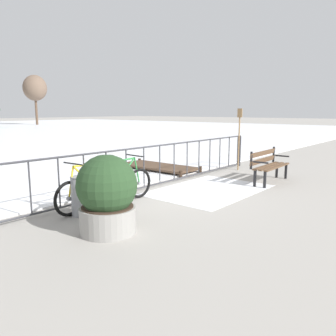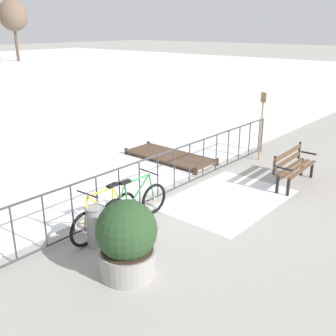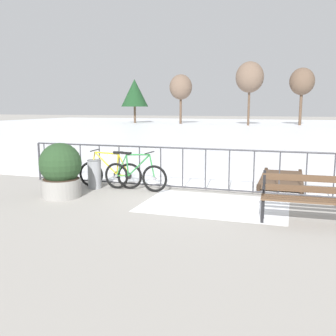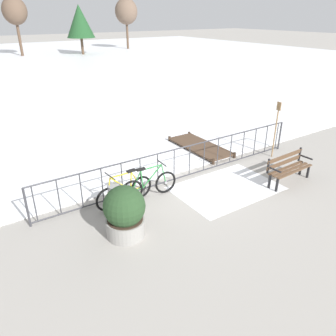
{
  "view_description": "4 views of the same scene",
  "coord_description": "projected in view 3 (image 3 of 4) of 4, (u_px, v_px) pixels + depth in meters",
  "views": [
    {
      "loc": [
        -6.02,
        -5.61,
        1.92
      ],
      "look_at": [
        0.19,
        -0.36,
        0.53
      ],
      "focal_mm": 36.02,
      "sensor_mm": 36.0,
      "label": 1
    },
    {
      "loc": [
        -6.37,
        -5.57,
        3.71
      ],
      "look_at": [
        -0.52,
        -0.51,
        0.93
      ],
      "focal_mm": 42.34,
      "sensor_mm": 36.0,
      "label": 2
    },
    {
      "loc": [
        2.26,
        -8.86,
        2.04
      ],
      "look_at": [
        -0.62,
        -0.15,
        0.56
      ],
      "focal_mm": 40.32,
      "sensor_mm": 36.0,
      "label": 3
    },
    {
      "loc": [
        -5.38,
        -7.31,
        4.67
      ],
      "look_at": [
        -0.64,
        -0.21,
        0.63
      ],
      "focal_mm": 35.12,
      "sensor_mm": 36.0,
      "label": 4
    }
  ],
  "objects": [
    {
      "name": "frozen_pond",
      "position": [
        268.0,
        129.0,
        35.94
      ],
      "size": [
        80.0,
        56.0,
        0.03
      ],
      "primitive_type": "cube",
      "color": "white",
      "rests_on": "ground"
    },
    {
      "name": "tree_far_east",
      "position": [
        135.0,
        93.0,
        48.64
      ],
      "size": [
        3.48,
        3.48,
        5.61
      ],
      "color": "brown",
      "rests_on": "ground"
    },
    {
      "name": "ground_plane",
      "position": [
        194.0,
        191.0,
        9.33
      ],
      "size": [
        160.0,
        160.0,
        0.0
      ],
      "primitive_type": "plane",
      "color": "#9E9991"
    },
    {
      "name": "tree_west_mid",
      "position": [
        250.0,
        77.0,
        41.33
      ],
      "size": [
        3.06,
        3.06,
        6.99
      ],
      "color": "brown",
      "rests_on": "ground"
    },
    {
      "name": "park_bench",
      "position": [
        308.0,
        195.0,
        6.68
      ],
      "size": [
        1.62,
        0.54,
        0.89
      ],
      "color": "brown",
      "rests_on": "ground"
    },
    {
      "name": "bicycle_near_railing",
      "position": [
        135.0,
        176.0,
        9.33
      ],
      "size": [
        1.71,
        0.52,
        0.97
      ],
      "color": "black",
      "rests_on": "ground"
    },
    {
      "name": "bicycle_second",
      "position": [
        110.0,
        174.0,
        9.6
      ],
      "size": [
        1.71,
        0.52,
        0.97
      ],
      "color": "black",
      "rests_on": "ground"
    },
    {
      "name": "wooden_dock",
      "position": [
        282.0,
        179.0,
        10.21
      ],
      "size": [
        1.1,
        2.77,
        0.2
      ],
      "color": "#4C3828",
      "rests_on": "ground"
    },
    {
      "name": "snow_patch",
      "position": [
        214.0,
        205.0,
        7.96
      ],
      "size": [
        3.02,
        2.08,
        0.01
      ],
      "primitive_type": "cube",
      "color": "white",
      "rests_on": "ground"
    },
    {
      "name": "tree_centre",
      "position": [
        181.0,
        87.0,
        45.84
      ],
      "size": [
        2.75,
        2.75,
        5.98
      ],
      "color": "brown",
      "rests_on": "ground"
    },
    {
      "name": "railing_fence",
      "position": [
        194.0,
        168.0,
        9.24
      ],
      "size": [
        9.06,
        0.06,
        1.07
      ],
      "color": "#38383D",
      "rests_on": "ground"
    },
    {
      "name": "planter_with_shrub",
      "position": [
        61.0,
        170.0,
        8.59
      ],
      "size": [
        0.95,
        0.95,
        1.25
      ],
      "color": "gray",
      "rests_on": "ground"
    },
    {
      "name": "trash_bin",
      "position": [
        95.0,
        174.0,
        9.56
      ],
      "size": [
        0.35,
        0.35,
        0.73
      ],
      "color": "gray",
      "rests_on": "ground"
    },
    {
      "name": "tree_east_mid",
      "position": [
        302.0,
        82.0,
        41.88
      ],
      "size": [
        2.72,
        2.72,
        6.38
      ],
      "color": "brown",
      "rests_on": "ground"
    }
  ]
}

